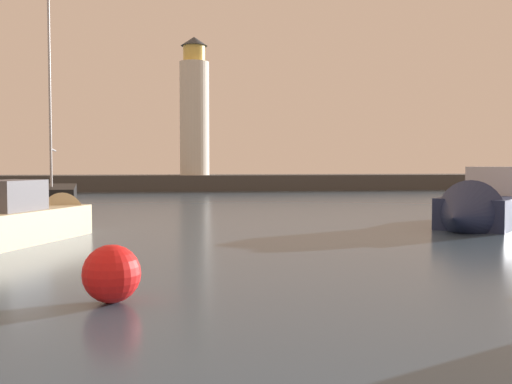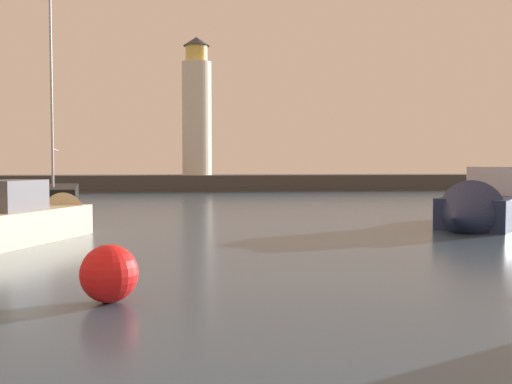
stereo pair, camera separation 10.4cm
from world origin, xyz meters
TOP-DOWN VIEW (x-y plane):
  - ground_plane at (0.00, 26.00)m, footprint 220.00×220.00m
  - breakwater at (0.00, 51.99)m, footprint 86.14×4.60m
  - lighthouse at (-1.35, 51.99)m, footprint 2.66×2.66m
  - motorboat_1 at (8.58, 19.45)m, footprint 7.89×8.25m
  - motorboat_2 at (-7.69, 18.04)m, footprint 4.24×6.93m
  - sailboat_moored at (-9.24, 28.44)m, footprint 3.37×8.67m
  - mooring_buoy at (-4.36, 8.77)m, footprint 1.02×1.02m

SIDE VIEW (x-z plane):
  - ground_plane at x=0.00m, z-range 0.00..0.00m
  - mooring_buoy at x=-4.36m, z-range 0.00..1.02m
  - motorboat_2 at x=-7.69m, z-range -0.48..1.79m
  - sailboat_moored at x=-9.24m, z-range -5.07..6.47m
  - breakwater at x=0.00m, z-range 0.00..1.42m
  - motorboat_1 at x=8.58m, z-range -0.71..2.18m
  - lighthouse at x=-1.35m, z-range 1.09..13.60m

